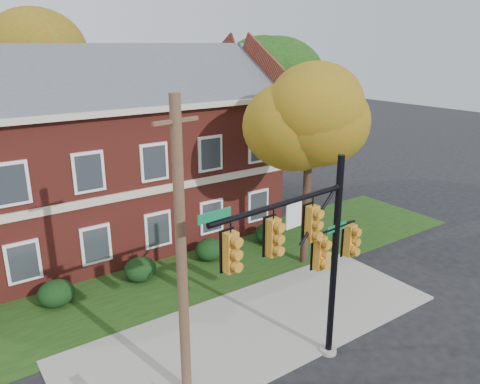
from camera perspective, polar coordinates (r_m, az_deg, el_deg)
ground at (r=16.95m, az=4.26°, el=-17.69°), size 120.00×120.00×0.00m
sidewalk at (r=17.57m, az=2.12°, el=-16.07°), size 14.00×5.00×0.08m
grass_strip at (r=21.21m, az=-6.19°, el=-9.87°), size 30.00×6.00×0.04m
apartment_building at (r=24.05m, az=-17.78°, el=5.32°), size 18.80×8.80×9.74m
hedge_left at (r=19.90m, az=-21.51°, el=-11.43°), size 1.40×1.26×1.05m
hedge_center at (r=20.79m, az=-12.07°, el=-9.22°), size 1.40×1.26×1.05m
hedge_right at (r=22.20m, az=-3.71°, el=-7.03°), size 1.40×1.26×1.05m
hedge_far_right at (r=24.04m, az=3.44°, el=-5.01°), size 1.40×1.26×1.05m
tree_near_right at (r=20.44m, az=9.25°, el=8.67°), size 4.50×4.25×8.58m
tree_right_rear at (r=29.69m, az=2.89°, el=14.46°), size 6.30×5.95×10.62m
tree_far_rear at (r=31.48m, az=-20.65°, el=14.90°), size 6.84×6.46×11.52m
traffic_signal at (r=13.74m, az=8.46°, el=-6.68°), size 6.02×0.80×6.73m
utility_pole at (r=12.62m, az=-7.16°, el=-7.79°), size 1.35×0.34×8.68m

